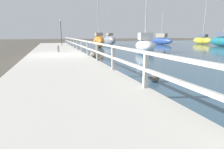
# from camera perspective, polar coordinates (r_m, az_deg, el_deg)

# --- Properties ---
(ground_plane) EXTENTS (120.00, 120.00, 0.00)m
(ground_plane) POSITION_cam_1_polar(r_m,az_deg,el_deg) (12.67, -17.28, 4.92)
(ground_plane) COLOR #4C473D
(dock_walkway) EXTENTS (3.93, 36.00, 0.29)m
(dock_walkway) POSITION_cam_1_polar(r_m,az_deg,el_deg) (12.65, -17.32, 5.57)
(dock_walkway) COLOR beige
(dock_walkway) RESTS_ON ground
(railing) EXTENTS (0.10, 32.50, 0.94)m
(railing) POSITION_cam_1_polar(r_m,az_deg,el_deg) (12.77, -9.07, 9.60)
(railing) COLOR beige
(railing) RESTS_ON dock_walkway
(boulder_near_dock) EXTENTS (0.72, 0.65, 0.54)m
(boulder_near_dock) POSITION_cam_1_polar(r_m,az_deg,el_deg) (12.19, -5.46, 6.43)
(boulder_near_dock) COLOR gray
(boulder_near_dock) RESTS_ON ground
(boulder_downstream) EXTENTS (0.52, 0.47, 0.39)m
(boulder_downstream) POSITION_cam_1_polar(r_m,az_deg,el_deg) (16.26, -5.43, 7.77)
(boulder_downstream) COLOR gray
(boulder_downstream) RESTS_ON ground
(boulder_far_strip) EXTENTS (0.36, 0.33, 0.27)m
(boulder_far_strip) POSITION_cam_1_polar(r_m,az_deg,el_deg) (6.33, 13.69, -1.13)
(boulder_far_strip) COLOR #666056
(boulder_far_strip) RESTS_ON ground
(mooring_bollard) EXTENTS (0.16, 0.16, 0.53)m
(mooring_bollard) POSITION_cam_1_polar(r_m,az_deg,el_deg) (14.60, -17.17, 8.12)
(mooring_bollard) COLOR gray
(mooring_bollard) RESTS_ON dock_walkway
(dock_lamp) EXTENTS (0.24, 0.24, 3.12)m
(dock_lamp) POSITION_cam_1_polar(r_m,az_deg,el_deg) (22.91, -16.36, 14.55)
(dock_lamp) COLOR #2D2D33
(dock_lamp) RESTS_ON dock_walkway
(sailboat_blue) EXTENTS (1.59, 5.08, 5.28)m
(sailboat_blue) POSITION_cam_1_polar(r_m,az_deg,el_deg) (31.41, 15.81, 10.77)
(sailboat_blue) COLOR #2D4C9E
(sailboat_blue) RESTS_ON water_surface
(sailboat_gray) EXTENTS (1.63, 3.49, 5.44)m
(sailboat_gray) POSITION_cam_1_polar(r_m,az_deg,el_deg) (27.92, -0.83, 11.20)
(sailboat_gray) COLOR gray
(sailboat_gray) RESTS_ON water_surface
(sailboat_orange) EXTENTS (1.49, 3.87, 6.71)m
(sailboat_orange) POSITION_cam_1_polar(r_m,az_deg,el_deg) (23.09, -4.33, 10.85)
(sailboat_orange) COLOR orange
(sailboat_orange) RESTS_ON water_surface
(sailboat_teal) EXTENTS (1.57, 4.48, 6.40)m
(sailboat_teal) POSITION_cam_1_polar(r_m,az_deg,el_deg) (29.85, 32.49, 9.34)
(sailboat_teal) COLOR #1E707A
(sailboat_teal) RESTS_ON water_surface
(sailboat_white) EXTENTS (2.55, 3.91, 4.93)m
(sailboat_white) POSITION_cam_1_polar(r_m,az_deg,el_deg) (16.60, 10.67, 9.51)
(sailboat_white) COLOR white
(sailboat_white) RESTS_ON water_surface
(sailboat_yellow) EXTENTS (1.10, 4.18, 7.45)m
(sailboat_yellow) POSITION_cam_1_polar(r_m,az_deg,el_deg) (34.98, 27.42, 9.99)
(sailboat_yellow) COLOR gold
(sailboat_yellow) RESTS_ON water_surface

